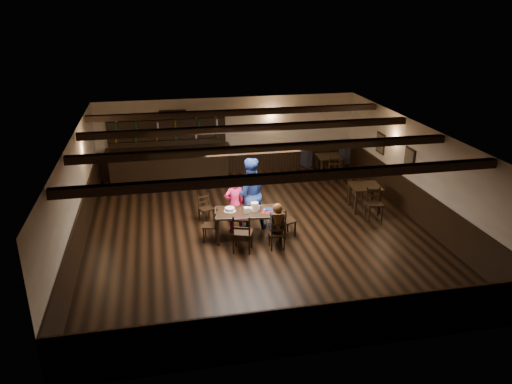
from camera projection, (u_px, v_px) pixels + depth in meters
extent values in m
plane|color=black|center=(258.00, 232.00, 13.33)|extent=(10.00, 10.00, 0.00)
cube|color=beige|center=(229.00, 136.00, 17.41)|extent=(9.00, 0.02, 2.70)
cube|color=beige|center=(320.00, 287.00, 8.27)|extent=(9.00, 0.02, 2.70)
cube|color=beige|center=(75.00, 198.00, 12.00)|extent=(0.02, 10.00, 2.70)
cube|color=beige|center=(418.00, 173.00, 13.68)|extent=(0.02, 10.00, 2.70)
cube|color=silver|center=(258.00, 134.00, 12.35)|extent=(9.00, 10.00, 0.02)
cube|color=black|center=(229.00, 159.00, 17.69)|extent=(9.00, 0.04, 1.00)
cube|color=black|center=(317.00, 329.00, 8.61)|extent=(9.00, 0.04, 1.00)
cube|color=black|center=(81.00, 230.00, 12.31)|extent=(0.04, 10.00, 1.00)
cube|color=black|center=(414.00, 202.00, 13.99)|extent=(0.04, 10.00, 1.00)
cube|color=black|center=(173.00, 125.00, 16.84)|extent=(0.90, 0.03, 1.00)
cube|color=black|center=(173.00, 125.00, 16.82)|extent=(0.80, 0.02, 0.90)
cube|color=black|center=(410.00, 159.00, 14.04)|extent=(0.03, 0.55, 0.65)
cube|color=#72664C|center=(409.00, 159.00, 14.04)|extent=(0.02, 0.45, 0.55)
cube|color=black|center=(381.00, 143.00, 15.80)|extent=(0.03, 0.55, 0.65)
cube|color=#72664C|center=(380.00, 143.00, 15.79)|extent=(0.02, 0.45, 0.55)
cube|color=black|center=(290.00, 177.00, 9.65)|extent=(8.90, 0.18, 0.18)
cube|color=black|center=(267.00, 149.00, 11.47)|extent=(8.90, 0.18, 0.18)
cube|color=black|center=(251.00, 128.00, 13.30)|extent=(8.90, 0.18, 0.18)
cube|color=black|center=(238.00, 112.00, 15.13)|extent=(8.90, 0.18, 0.18)
cube|color=black|center=(218.00, 233.00, 12.47)|extent=(0.07, 0.07, 0.71)
cube|color=black|center=(217.00, 221.00, 13.14)|extent=(0.07, 0.07, 0.71)
cube|color=black|center=(280.00, 230.00, 12.61)|extent=(0.07, 0.07, 0.71)
cube|color=black|center=(276.00, 219.00, 13.28)|extent=(0.07, 0.07, 0.71)
cube|color=black|center=(248.00, 212.00, 12.74)|extent=(1.77, 1.02, 0.04)
cube|color=#A5A8AD|center=(247.00, 206.00, 13.12)|extent=(1.68, 0.21, 0.05)
cube|color=#A5A8AD|center=(249.00, 219.00, 12.36)|extent=(1.68, 0.21, 0.05)
cube|color=#A5A8AD|center=(280.00, 211.00, 12.81)|extent=(0.12, 0.84, 0.05)
cube|color=#A5A8AD|center=(216.00, 213.00, 12.67)|extent=(0.12, 0.84, 0.05)
cube|color=black|center=(252.00, 239.00, 12.42)|extent=(0.05, 0.05, 0.47)
cube|color=black|center=(250.00, 246.00, 12.08)|extent=(0.05, 0.05, 0.47)
cube|color=black|center=(236.00, 238.00, 12.47)|extent=(0.05, 0.05, 0.47)
cube|color=black|center=(234.00, 245.00, 12.13)|extent=(0.05, 0.05, 0.47)
cube|color=black|center=(243.00, 232.00, 12.18)|extent=(0.58, 0.56, 0.04)
cube|color=black|center=(241.00, 226.00, 11.92)|extent=(0.45, 0.19, 0.49)
cube|color=black|center=(241.00, 228.00, 11.94)|extent=(0.38, 0.16, 0.05)
cube|color=black|center=(241.00, 221.00, 11.87)|extent=(0.38, 0.16, 0.05)
cube|color=black|center=(282.00, 238.00, 12.57)|extent=(0.03, 0.03, 0.38)
cube|color=black|center=(284.00, 243.00, 12.30)|extent=(0.03, 0.03, 0.38)
cube|color=black|center=(269.00, 239.00, 12.52)|extent=(0.03, 0.03, 0.38)
cube|color=black|center=(272.00, 244.00, 12.25)|extent=(0.03, 0.03, 0.38)
cube|color=black|center=(277.00, 234.00, 12.34)|extent=(0.38, 0.36, 0.03)
cube|color=black|center=(278.00, 229.00, 12.13)|extent=(0.37, 0.04, 0.39)
cube|color=black|center=(278.00, 231.00, 12.14)|extent=(0.31, 0.03, 0.04)
cube|color=black|center=(278.00, 225.00, 12.09)|extent=(0.31, 0.03, 0.04)
cube|color=black|center=(206.00, 230.00, 12.98)|extent=(0.04, 0.04, 0.39)
cube|color=black|center=(217.00, 230.00, 12.96)|extent=(0.04, 0.04, 0.39)
cube|color=black|center=(204.00, 236.00, 12.67)|extent=(0.04, 0.04, 0.39)
cube|color=black|center=(216.00, 236.00, 12.66)|extent=(0.04, 0.04, 0.39)
cube|color=black|center=(210.00, 225.00, 12.74)|extent=(0.45, 0.46, 0.04)
cube|color=black|center=(216.00, 218.00, 12.66)|extent=(0.13, 0.38, 0.41)
cube|color=black|center=(216.00, 220.00, 12.67)|extent=(0.10, 0.32, 0.05)
cube|color=black|center=(216.00, 214.00, 12.61)|extent=(0.10, 0.32, 0.05)
cube|color=black|center=(295.00, 229.00, 13.01)|extent=(0.04, 0.04, 0.40)
cube|color=black|center=(285.00, 232.00, 12.85)|extent=(0.04, 0.04, 0.40)
cube|color=black|center=(288.00, 225.00, 13.28)|extent=(0.04, 0.04, 0.40)
cube|color=black|center=(278.00, 227.00, 13.12)|extent=(0.04, 0.04, 0.40)
cube|color=black|center=(287.00, 221.00, 12.99)|extent=(0.49, 0.50, 0.04)
cube|color=black|center=(282.00, 215.00, 12.83)|extent=(0.17, 0.38, 0.42)
cube|color=black|center=(282.00, 216.00, 12.85)|extent=(0.14, 0.32, 0.05)
cube|color=black|center=(282.00, 210.00, 12.79)|extent=(0.14, 0.32, 0.05)
cube|color=black|center=(204.00, 218.00, 13.72)|extent=(0.04, 0.04, 0.37)
cube|color=black|center=(199.00, 215.00, 13.95)|extent=(0.04, 0.04, 0.37)
cube|color=black|center=(214.00, 216.00, 13.87)|extent=(0.04, 0.04, 0.37)
cube|color=black|center=(209.00, 212.00, 14.10)|extent=(0.04, 0.04, 0.37)
cube|color=black|center=(206.00, 209.00, 13.84)|extent=(0.45, 0.44, 0.03)
cube|color=black|center=(204.00, 201.00, 13.88)|extent=(0.35, 0.15, 0.38)
cube|color=black|center=(204.00, 202.00, 13.90)|extent=(0.30, 0.12, 0.04)
cube|color=black|center=(203.00, 197.00, 13.84)|extent=(0.30, 0.12, 0.04)
imported|color=#FF3A74|center=(235.00, 204.00, 13.16)|extent=(0.60, 0.44, 1.52)
imported|color=navy|center=(250.00, 193.00, 13.26)|extent=(0.97, 0.76, 1.97)
cube|color=black|center=(276.00, 227.00, 12.39)|extent=(0.30, 0.30, 0.12)
cube|color=black|center=(277.00, 221.00, 12.21)|extent=(0.32, 0.19, 0.45)
cylinder|color=black|center=(277.00, 214.00, 12.14)|extent=(0.09, 0.32, 0.32)
sphere|color=#D8A384|center=(277.00, 208.00, 12.09)|extent=(0.20, 0.20, 0.20)
sphere|color=#3E210E|center=(277.00, 208.00, 12.06)|extent=(0.24, 0.24, 0.24)
cone|color=#3E210E|center=(278.00, 224.00, 12.11)|extent=(0.19, 0.19, 0.56)
cylinder|color=white|center=(230.00, 211.00, 12.74)|extent=(0.31, 0.31, 0.01)
cylinder|color=white|center=(230.00, 209.00, 12.73)|extent=(0.25, 0.25, 0.08)
cylinder|color=silver|center=(230.00, 210.00, 12.73)|extent=(0.27, 0.27, 0.04)
cylinder|color=white|center=(247.00, 210.00, 12.63)|extent=(0.16, 0.16, 0.15)
cylinder|color=white|center=(255.00, 207.00, 12.73)|extent=(0.19, 0.19, 0.23)
cylinder|color=#A5A8AD|center=(251.00, 209.00, 12.86)|extent=(0.05, 0.05, 0.03)
sphere|color=orange|center=(251.00, 208.00, 12.85)|extent=(0.03, 0.03, 0.03)
cylinder|color=silver|center=(264.00, 211.00, 12.63)|extent=(0.04, 0.04, 0.10)
cylinder|color=#A5A8AD|center=(265.00, 210.00, 12.71)|extent=(0.03, 0.03, 0.09)
cylinder|color=silver|center=(258.00, 207.00, 12.82)|extent=(0.07, 0.07, 0.11)
cube|color=maroon|center=(267.00, 212.00, 12.68)|extent=(0.35, 0.30, 0.00)
cube|color=navy|center=(269.00, 209.00, 12.85)|extent=(0.34, 0.25, 0.00)
cube|color=black|center=(170.00, 164.00, 16.98)|extent=(3.95, 0.60, 1.10)
cube|color=black|center=(168.00, 148.00, 16.77)|extent=(4.15, 0.70, 0.05)
cube|color=black|center=(168.00, 147.00, 17.03)|extent=(3.95, 0.10, 2.20)
cube|color=black|center=(168.00, 140.00, 16.85)|extent=(3.85, 0.22, 0.03)
cube|color=black|center=(167.00, 130.00, 16.72)|extent=(3.85, 0.22, 0.03)
cube|color=black|center=(166.00, 120.00, 16.59)|extent=(3.85, 0.22, 0.03)
cube|color=black|center=(365.00, 186.00, 14.50)|extent=(0.94, 0.94, 0.04)
cube|color=black|center=(356.00, 203.00, 14.28)|extent=(0.05, 0.05, 0.71)
cube|color=black|center=(350.00, 194.00, 14.93)|extent=(0.05, 0.05, 0.71)
cube|color=black|center=(380.00, 202.00, 14.34)|extent=(0.05, 0.05, 0.71)
cube|color=black|center=(372.00, 194.00, 14.98)|extent=(0.05, 0.05, 0.71)
cube|color=black|center=(329.00, 156.00, 17.23)|extent=(0.90, 0.90, 0.04)
cube|color=black|center=(321.00, 170.00, 17.01)|extent=(0.05, 0.05, 0.71)
cube|color=black|center=(317.00, 164.00, 17.65)|extent=(0.05, 0.05, 0.71)
cube|color=black|center=(341.00, 170.00, 17.09)|extent=(0.05, 0.05, 0.71)
cube|color=black|center=(336.00, 163.00, 17.72)|extent=(0.05, 0.05, 0.71)
cube|color=black|center=(306.00, 158.00, 17.04)|extent=(0.34, 0.43, 0.54)
sphere|color=#D8A384|center=(307.00, 148.00, 16.91)|extent=(0.21, 0.21, 0.21)
sphere|color=black|center=(307.00, 147.00, 16.90)|extent=(0.22, 0.22, 0.22)
cube|color=black|center=(344.00, 155.00, 17.35)|extent=(0.31, 0.43, 0.57)
sphere|color=#D8A384|center=(345.00, 144.00, 17.21)|extent=(0.22, 0.22, 0.22)
sphere|color=black|center=(345.00, 143.00, 17.20)|extent=(0.23, 0.23, 0.23)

